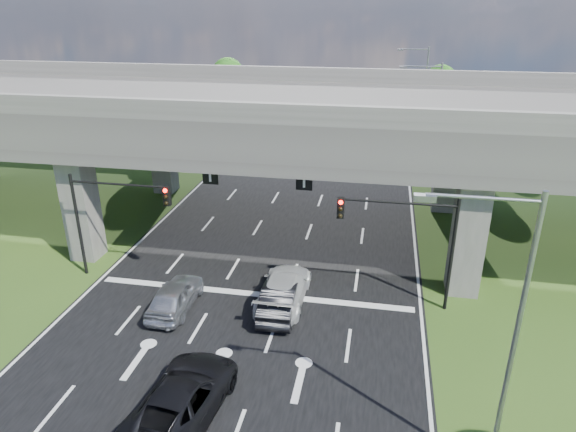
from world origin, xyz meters
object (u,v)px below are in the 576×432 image
(car_silver, at_px, (175,296))
(signal_right, at_px, (408,231))
(car_white, at_px, (284,289))
(streetlight_far, at_px, (432,115))
(streetlight_beyond, at_px, (422,86))
(signal_left, at_px, (111,209))
(car_dark, at_px, (280,297))
(streetlight_near, at_px, (503,324))
(car_trailing, at_px, (183,398))

(car_silver, bearing_deg, signal_right, -167.84)
(car_silver, distance_m, car_white, 5.50)
(streetlight_far, distance_m, car_silver, 26.84)
(streetlight_far, bearing_deg, car_white, -111.56)
(signal_right, xyz_separation_m, streetlight_beyond, (2.27, 36.06, 1.66))
(signal_left, distance_m, streetlight_far, 26.95)
(signal_left, relative_size, car_dark, 1.27)
(streetlight_beyond, xyz_separation_m, car_silver, (-13.56, -38.61, -5.05))
(streetlight_near, relative_size, streetlight_beyond, 1.00)
(car_white, xyz_separation_m, car_trailing, (-2.18, -8.43, -0.00))
(car_silver, bearing_deg, streetlight_near, 150.82)
(streetlight_beyond, height_order, car_dark, streetlight_beyond)
(signal_left, xyz_separation_m, streetlight_near, (17.92, -9.94, 1.66))
(signal_right, relative_size, car_dark, 1.27)
(signal_right, xyz_separation_m, car_dark, (-6.02, -1.73, -3.38))
(streetlight_far, distance_m, car_white, 23.13)
(signal_right, distance_m, car_white, 6.95)
(signal_left, height_order, streetlight_far, streetlight_far)
(car_dark, xyz_separation_m, car_trailing, (-2.18, -7.65, 0.03))
(signal_right, distance_m, signal_left, 15.65)
(car_trailing, bearing_deg, streetlight_beyond, -96.95)
(streetlight_far, relative_size, car_silver, 2.22)
(signal_left, relative_size, streetlight_beyond, 0.60)
(streetlight_beyond, bearing_deg, streetlight_far, -90.00)
(streetlight_near, xyz_separation_m, car_white, (-8.30, 9.00, -5.01))
(streetlight_far, bearing_deg, signal_right, -96.47)
(streetlight_near, xyz_separation_m, car_trailing, (-10.48, 0.57, -5.01))
(car_white, bearing_deg, streetlight_far, -111.20)
(signal_right, bearing_deg, streetlight_near, -77.12)
(signal_right, bearing_deg, car_dark, -164.00)
(streetlight_far, height_order, car_silver, streetlight_far)
(car_silver, bearing_deg, car_dark, -171.69)
(signal_right, height_order, streetlight_beyond, streetlight_beyond)
(signal_right, bearing_deg, car_trailing, -131.21)
(signal_left, bearing_deg, car_white, -5.59)
(signal_right, height_order, car_trailing, signal_right)
(car_dark, bearing_deg, car_trailing, 72.04)
(streetlight_beyond, distance_m, car_trailing, 46.89)
(car_trailing, bearing_deg, streetlight_far, -103.56)
(signal_right, relative_size, car_trailing, 1.03)
(car_white, bearing_deg, car_dark, 90.36)
(signal_left, relative_size, car_white, 1.07)
(car_dark, relative_size, car_trailing, 0.81)
(streetlight_beyond, bearing_deg, streetlight_near, -90.00)
(car_silver, bearing_deg, streetlight_beyond, -109.92)
(signal_left, xyz_separation_m, streetlight_far, (17.92, 20.06, 1.66))
(streetlight_far, height_order, car_trailing, streetlight_far)
(car_dark, bearing_deg, car_silver, 6.87)
(signal_left, bearing_deg, car_silver, -30.29)
(streetlight_beyond, distance_m, car_dark, 39.01)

